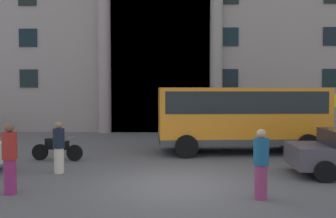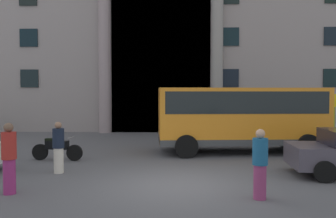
{
  "view_description": "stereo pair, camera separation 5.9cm",
  "coord_description": "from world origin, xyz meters",
  "px_view_note": "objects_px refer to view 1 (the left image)",
  "views": [
    {
      "loc": [
        0.07,
        -9.74,
        2.53
      ],
      "look_at": [
        -0.39,
        4.97,
        1.85
      ],
      "focal_mm": 38.6,
      "sensor_mm": 36.0,
      "label": 1
    },
    {
      "loc": [
        0.13,
        -9.74,
        2.53
      ],
      "look_at": [
        -0.39,
        4.97,
        1.85
      ],
      "focal_mm": 38.6,
      "sensor_mm": 36.0,
      "label": 2
    }
  ],
  "objects_px": {
    "pedestrian_woman_dark_dress": "(10,158)",
    "pedestrian_man_red_shirt": "(59,147)",
    "motorcycle_far_end": "(56,148)",
    "orange_minibus": "(240,114)",
    "hedge_planter_entrance_left": "(251,124)",
    "pedestrian_woman_with_bag": "(261,164)",
    "bus_stop_sign": "(334,114)"
  },
  "relations": [
    {
      "from": "orange_minibus",
      "to": "pedestrian_woman_dark_dress",
      "type": "xyz_separation_m",
      "value": [
        -6.77,
        -6.5,
        -0.72
      ]
    },
    {
      "from": "orange_minibus",
      "to": "motorcycle_far_end",
      "type": "distance_m",
      "value": 7.53
    },
    {
      "from": "bus_stop_sign",
      "to": "pedestrian_woman_with_bag",
      "type": "bearing_deg",
      "value": -121.85
    },
    {
      "from": "pedestrian_woman_dark_dress",
      "to": "pedestrian_man_red_shirt",
      "type": "distance_m",
      "value": 2.39
    },
    {
      "from": "bus_stop_sign",
      "to": "pedestrian_man_red_shirt",
      "type": "bearing_deg",
      "value": -151.81
    },
    {
      "from": "pedestrian_man_red_shirt",
      "to": "motorcycle_far_end",
      "type": "bearing_deg",
      "value": 14.9
    },
    {
      "from": "orange_minibus",
      "to": "pedestrian_woman_dark_dress",
      "type": "distance_m",
      "value": 9.41
    },
    {
      "from": "orange_minibus",
      "to": "pedestrian_man_red_shirt",
      "type": "distance_m",
      "value": 7.62
    },
    {
      "from": "orange_minibus",
      "to": "pedestrian_man_red_shirt",
      "type": "height_order",
      "value": "orange_minibus"
    },
    {
      "from": "hedge_planter_entrance_left",
      "to": "pedestrian_woman_with_bag",
      "type": "distance_m",
      "value": 12.18
    },
    {
      "from": "hedge_planter_entrance_left",
      "to": "pedestrian_woman_with_bag",
      "type": "xyz_separation_m",
      "value": [
        -2.14,
        -11.99,
        0.12
      ]
    },
    {
      "from": "pedestrian_woman_dark_dress",
      "to": "pedestrian_woman_with_bag",
      "type": "relative_size",
      "value": 1.07
    },
    {
      "from": "hedge_planter_entrance_left",
      "to": "bus_stop_sign",
      "type": "bearing_deg",
      "value": -49.05
    },
    {
      "from": "pedestrian_woman_dark_dress",
      "to": "orange_minibus",
      "type": "bearing_deg",
      "value": -160.18
    },
    {
      "from": "pedestrian_man_red_shirt",
      "to": "orange_minibus",
      "type": "bearing_deg",
      "value": -63.13
    },
    {
      "from": "motorcycle_far_end",
      "to": "pedestrian_man_red_shirt",
      "type": "height_order",
      "value": "pedestrian_man_red_shirt"
    },
    {
      "from": "motorcycle_far_end",
      "to": "pedestrian_woman_with_bag",
      "type": "distance_m",
      "value": 8.01
    },
    {
      "from": "bus_stop_sign",
      "to": "hedge_planter_entrance_left",
      "type": "relative_size",
      "value": 1.62
    },
    {
      "from": "orange_minibus",
      "to": "pedestrian_man_red_shirt",
      "type": "relative_size",
      "value": 4.34
    },
    {
      "from": "bus_stop_sign",
      "to": "pedestrian_woman_dark_dress",
      "type": "distance_m",
      "value": 14.04
    },
    {
      "from": "motorcycle_far_end",
      "to": "pedestrian_man_red_shirt",
      "type": "distance_m",
      "value": 2.26
    },
    {
      "from": "orange_minibus",
      "to": "motorcycle_far_end",
      "type": "relative_size",
      "value": 3.6
    },
    {
      "from": "bus_stop_sign",
      "to": "hedge_planter_entrance_left",
      "type": "distance_m",
      "value": 4.79
    },
    {
      "from": "orange_minibus",
      "to": "hedge_planter_entrance_left",
      "type": "height_order",
      "value": "orange_minibus"
    },
    {
      "from": "hedge_planter_entrance_left",
      "to": "motorcycle_far_end",
      "type": "height_order",
      "value": "hedge_planter_entrance_left"
    },
    {
      "from": "motorcycle_far_end",
      "to": "orange_minibus",
      "type": "bearing_deg",
      "value": 21.91
    },
    {
      "from": "orange_minibus",
      "to": "motorcycle_far_end",
      "type": "xyz_separation_m",
      "value": [
        -7.15,
        -2.07,
        -1.17
      ]
    },
    {
      "from": "orange_minibus",
      "to": "pedestrian_woman_with_bag",
      "type": "relative_size",
      "value": 4.2
    },
    {
      "from": "pedestrian_woman_dark_dress",
      "to": "pedestrian_man_red_shirt",
      "type": "relative_size",
      "value": 1.1
    },
    {
      "from": "orange_minibus",
      "to": "bus_stop_sign",
      "type": "relative_size",
      "value": 2.85
    },
    {
      "from": "hedge_planter_entrance_left",
      "to": "pedestrian_woman_with_bag",
      "type": "relative_size",
      "value": 0.91
    },
    {
      "from": "bus_stop_sign",
      "to": "pedestrian_man_red_shirt",
      "type": "xyz_separation_m",
      "value": [
        -10.94,
        -5.86,
        -0.72
      ]
    }
  ]
}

